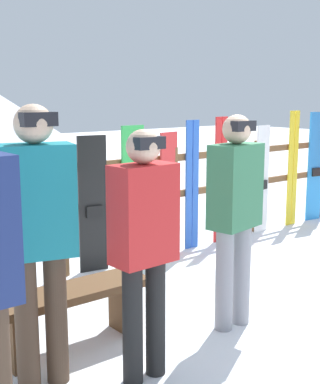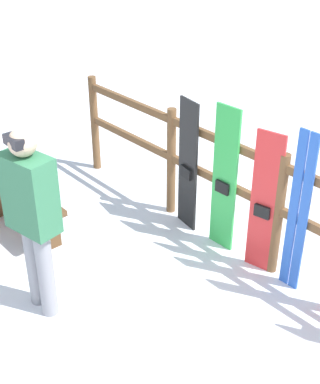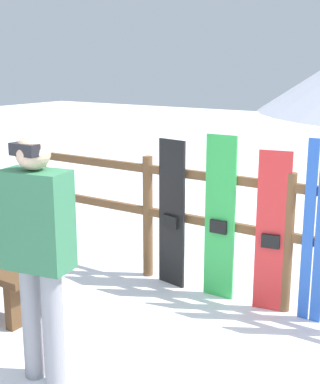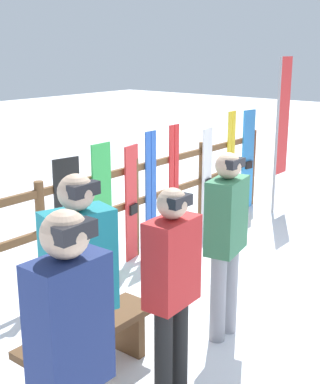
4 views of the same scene
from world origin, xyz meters
name	(u,v)px [view 2 (image 2 of 4)]	position (x,y,z in m)	size (l,w,h in m)	color
ground_plane	(117,368)	(0.00, 0.00, 0.00)	(40.00, 40.00, 0.00)	white
fence	(279,204)	(0.00, 1.88, 0.74)	(5.95, 0.10, 1.24)	brown
bench	(22,204)	(-2.20, 0.42, 0.33)	(1.23, 0.36, 0.46)	brown
person_plaid_green	(32,211)	(-0.99, -0.06, 0.99)	(0.48, 0.32, 1.70)	gray
snowboard_black_stripe	(188,166)	(-1.14, 1.82, 0.72)	(0.31, 0.09, 1.44)	black
snowboard_green	(224,180)	(-0.62, 1.82, 0.76)	(0.29, 0.06, 1.52)	green
snowboard_red	(264,204)	(-0.12, 1.82, 0.71)	(0.28, 0.10, 1.43)	red
ski_pair_blue	(298,214)	(0.24, 1.82, 0.78)	(0.19, 0.02, 1.55)	blue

